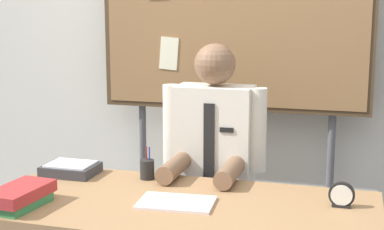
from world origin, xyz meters
TOP-DOWN VIEW (x-y plane):
  - back_wall at (0.00, 1.23)m, footprint 6.40×0.08m
  - desk at (0.00, 0.00)m, footprint 1.67×0.78m
  - person at (0.00, 0.59)m, footprint 0.55×0.56m
  - bulletin_board at (-0.00, 1.02)m, footprint 1.58×0.09m
  - book_stack at (-0.63, -0.23)m, footprint 0.19×0.31m
  - open_notebook at (-0.01, -0.02)m, footprint 0.33×0.23m
  - desk_clock at (0.66, 0.14)m, footprint 0.11×0.04m
  - pen_holder at (-0.26, 0.29)m, footprint 0.07×0.07m
  - paper_tray at (-0.65, 0.25)m, footprint 0.26×0.20m

SIDE VIEW (x-z plane):
  - person at x=0.00m, z-range -0.05..1.35m
  - desk at x=0.00m, z-range 0.29..1.04m
  - open_notebook at x=-0.01m, z-range 0.75..0.77m
  - paper_tray at x=-0.65m, z-range 0.75..0.81m
  - book_stack at x=-0.63m, z-range 0.76..0.84m
  - pen_holder at x=-0.26m, z-range 0.72..0.88m
  - desk_clock at x=0.66m, z-range 0.75..0.86m
  - back_wall at x=0.00m, z-range 0.00..2.70m
  - bulletin_board at x=0.00m, z-range 0.47..2.54m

